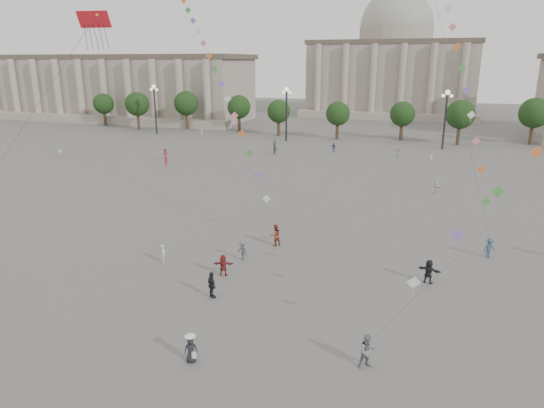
% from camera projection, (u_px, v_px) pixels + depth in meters
% --- Properties ---
extents(ground, '(360.00, 360.00, 0.00)m').
position_uv_depth(ground, '(187.00, 323.00, 30.03)').
color(ground, '#5E5C59').
rests_on(ground, ground).
extents(hall_west, '(84.00, 26.22, 17.20)m').
position_uv_depth(hall_west, '(107.00, 87.00, 135.88)').
color(hall_west, gray).
rests_on(hall_west, ground).
extents(hall_central, '(48.30, 34.30, 35.50)m').
position_uv_depth(hall_central, '(393.00, 65.00, 143.38)').
color(hall_central, gray).
rests_on(hall_central, ground).
extents(tree_row, '(137.12, 5.12, 8.00)m').
position_uv_depth(tree_row, '(368.00, 113.00, 99.36)').
color(tree_row, '#34251A').
rests_on(tree_row, ground).
extents(lamp_post_far_west, '(2.00, 0.90, 10.65)m').
position_uv_depth(lamp_post_far_west, '(155.00, 100.00, 105.30)').
color(lamp_post_far_west, '#262628').
rests_on(lamp_post_far_west, ground).
extents(lamp_post_mid_west, '(2.00, 0.90, 10.65)m').
position_uv_depth(lamp_post_mid_west, '(286.00, 104.00, 96.12)').
color(lamp_post_mid_west, '#262628').
rests_on(lamp_post_mid_west, ground).
extents(lamp_post_mid_east, '(2.00, 0.90, 10.65)m').
position_uv_depth(lamp_post_mid_east, '(446.00, 109.00, 86.95)').
color(lamp_post_mid_east, '#262628').
rests_on(lamp_post_mid_east, ground).
extents(person_crowd_0, '(1.05, 0.75, 1.66)m').
position_uv_depth(person_crowd_0, '(334.00, 147.00, 85.99)').
color(person_crowd_0, navy).
rests_on(person_crowd_0, ground).
extents(person_crowd_1, '(1.01, 1.11, 1.86)m').
position_uv_depth(person_crowd_1, '(60.00, 151.00, 81.79)').
color(person_crowd_1, silver).
rests_on(person_crowd_1, ground).
extents(person_crowd_2, '(0.77, 1.25, 1.87)m').
position_uv_depth(person_crowd_2, '(166.00, 154.00, 79.60)').
color(person_crowd_2, maroon).
rests_on(person_crowd_2, ground).
extents(person_crowd_3, '(1.76, 0.99, 1.81)m').
position_uv_depth(person_crowd_3, '(429.00, 271.00, 35.26)').
color(person_crowd_3, black).
rests_on(person_crowd_3, ground).
extents(person_crowd_4, '(1.56, 1.19, 1.65)m').
position_uv_depth(person_crowd_4, '(398.00, 152.00, 81.74)').
color(person_crowd_4, beige).
rests_on(person_crowd_4, ground).
extents(person_crowd_6, '(1.24, 1.07, 1.67)m').
position_uv_depth(person_crowd_6, '(242.00, 250.00, 39.38)').
color(person_crowd_6, '#58585C').
rests_on(person_crowd_6, ground).
extents(person_crowd_7, '(1.35, 1.23, 1.50)m').
position_uv_depth(person_crowd_7, '(436.00, 187.00, 59.31)').
color(person_crowd_7, white).
rests_on(person_crowd_7, ground).
extents(person_crowd_10, '(0.59, 0.76, 1.87)m').
position_uv_depth(person_crowd_10, '(202.00, 134.00, 101.63)').
color(person_crowd_10, '#B3B2AE').
rests_on(person_crowd_10, ground).
extents(person_crowd_12, '(1.47, 1.66, 1.82)m').
position_uv_depth(person_crowd_12, '(275.00, 149.00, 83.97)').
color(person_crowd_12, '#5C5C61').
rests_on(person_crowd_12, ground).
extents(person_crowd_13, '(0.55, 0.65, 1.51)m').
position_uv_depth(person_crowd_13, '(163.00, 254.00, 38.87)').
color(person_crowd_13, silver).
rests_on(person_crowd_13, ground).
extents(person_crowd_16, '(1.01, 0.78, 1.59)m').
position_uv_depth(person_crowd_16, '(275.00, 144.00, 89.84)').
color(person_crowd_16, slate).
rests_on(person_crowd_16, ground).
extents(person_crowd_17, '(0.60, 1.03, 1.59)m').
position_uv_depth(person_crowd_17, '(166.00, 161.00, 74.47)').
color(person_crowd_17, maroon).
rests_on(person_crowd_17, ground).
extents(person_crowd_21, '(0.60, 0.64, 1.48)m').
position_uv_depth(person_crowd_21, '(431.00, 159.00, 76.71)').
color(person_crowd_21, white).
rests_on(person_crowd_21, ground).
extents(tourist_1, '(1.14, 1.08, 1.89)m').
position_uv_depth(tourist_1, '(212.00, 285.00, 33.04)').
color(tourist_1, black).
rests_on(tourist_1, ground).
extents(tourist_2, '(1.61, 0.86, 1.66)m').
position_uv_depth(tourist_2, '(223.00, 265.00, 36.53)').
color(tourist_2, maroon).
rests_on(tourist_2, ground).
extents(kite_flyer_0, '(1.17, 1.20, 1.95)m').
position_uv_depth(kite_flyer_0, '(275.00, 235.00, 42.42)').
color(kite_flyer_0, maroon).
rests_on(kite_flyer_0, ground).
extents(kite_flyer_1, '(1.25, 1.16, 1.69)m').
position_uv_depth(kite_flyer_1, '(489.00, 248.00, 39.85)').
color(kite_flyer_1, '#2E4A68').
rests_on(kite_flyer_1, ground).
extents(kite_flyer_2, '(1.17, 1.10, 1.90)m').
position_uv_depth(kite_flyer_2, '(367.00, 351.00, 25.50)').
color(kite_flyer_2, slate).
rests_on(kite_flyer_2, ground).
extents(hat_person, '(0.85, 0.73, 1.69)m').
position_uv_depth(hat_person, '(191.00, 349.00, 25.99)').
color(hat_person, black).
rests_on(hat_person, ground).
extents(dragon_kite, '(8.16, 1.77, 21.93)m').
position_uv_depth(dragon_kite, '(93.00, 34.00, 31.74)').
color(dragon_kite, red).
rests_on(dragon_kite, ground).
extents(kite_train_west, '(32.80, 34.65, 60.14)m').
position_uv_depth(kite_train_west, '(189.00, 16.00, 58.93)').
color(kite_train_west, '#3F3F3F').
rests_on(kite_train_west, ground).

